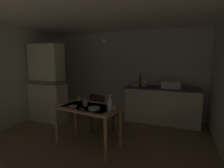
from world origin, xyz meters
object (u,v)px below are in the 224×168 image
(hutch_cabinet, at_px, (48,86))
(chair_far_side, at_px, (100,113))
(dining_table, at_px, (88,112))
(glass_bottle, at_px, (110,105))
(mixing_bowl_counter, at_px, (135,85))
(serving_bowl_wide, at_px, (112,107))
(hand_pump, at_px, (140,80))
(teacup_mint, at_px, (67,100))
(sink_basin, at_px, (171,85))

(hutch_cabinet, distance_m, chair_far_side, 1.69)
(dining_table, relative_size, glass_bottle, 4.57)
(hutch_cabinet, relative_size, glass_bottle, 7.20)
(mixing_bowl_counter, distance_m, serving_bowl_wide, 1.69)
(hand_pump, distance_m, teacup_mint, 2.06)
(mixing_bowl_counter, xyz_separation_m, dining_table, (-0.44, -1.72, -0.29))
(sink_basin, xyz_separation_m, dining_table, (-1.33, -1.77, -0.32))
(dining_table, bearing_deg, sink_basin, 53.12)
(teacup_mint, relative_size, glass_bottle, 0.33)
(hand_pump, bearing_deg, chair_far_side, -114.17)
(hutch_cabinet, bearing_deg, dining_table, -25.74)
(sink_basin, bearing_deg, hand_pump, 176.69)
(sink_basin, bearing_deg, glass_bottle, -114.14)
(hand_pump, relative_size, mixing_bowl_counter, 1.59)
(dining_table, height_order, chair_far_side, chair_far_side)
(serving_bowl_wide, distance_m, teacup_mint, 0.96)
(sink_basin, bearing_deg, teacup_mint, -137.46)
(chair_far_side, bearing_deg, dining_table, -88.16)
(dining_table, distance_m, glass_bottle, 0.54)
(mixing_bowl_counter, relative_size, serving_bowl_wide, 1.51)
(hutch_cabinet, bearing_deg, mixing_bowl_counter, 24.45)
(sink_basin, distance_m, hand_pump, 0.79)
(hutch_cabinet, height_order, teacup_mint, hutch_cabinet)
(serving_bowl_wide, bearing_deg, hand_pump, 86.72)
(hutch_cabinet, distance_m, serving_bowl_wide, 2.21)
(sink_basin, bearing_deg, mixing_bowl_counter, -176.79)
(chair_far_side, xyz_separation_m, glass_bottle, (0.50, -0.69, 0.40))
(hand_pump, relative_size, dining_table, 0.31)
(chair_far_side, xyz_separation_m, teacup_mint, (-0.50, -0.48, 0.34))
(hand_pump, height_order, glass_bottle, hand_pump)
(hand_pump, relative_size, glass_bottle, 1.43)
(hutch_cabinet, xyz_separation_m, teacup_mint, (1.11, -0.71, -0.12))
(hand_pump, xyz_separation_m, mixing_bowl_counter, (-0.11, -0.10, -0.13))
(dining_table, xyz_separation_m, glass_bottle, (0.48, -0.13, 0.22))
(chair_far_side, distance_m, glass_bottle, 0.94)
(chair_far_side, bearing_deg, serving_bowl_wide, -48.35)
(chair_far_side, distance_m, teacup_mint, 0.77)
(chair_far_side, height_order, teacup_mint, chair_far_side)
(hutch_cabinet, bearing_deg, glass_bottle, -23.44)
(teacup_mint, height_order, glass_bottle, glass_bottle)
(mixing_bowl_counter, xyz_separation_m, teacup_mint, (-0.95, -1.65, -0.13))
(hand_pump, relative_size, teacup_mint, 4.35)
(chair_far_side, height_order, serving_bowl_wide, chair_far_side)
(hand_pump, distance_m, chair_far_side, 1.51)
(hutch_cabinet, xyz_separation_m, serving_bowl_wide, (2.07, -0.75, -0.14))
(sink_basin, height_order, dining_table, sink_basin)
(dining_table, bearing_deg, glass_bottle, -15.02)
(hutch_cabinet, relative_size, mixing_bowl_counter, 8.03)
(hand_pump, height_order, mixing_bowl_counter, hand_pump)
(sink_basin, distance_m, chair_far_side, 1.88)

